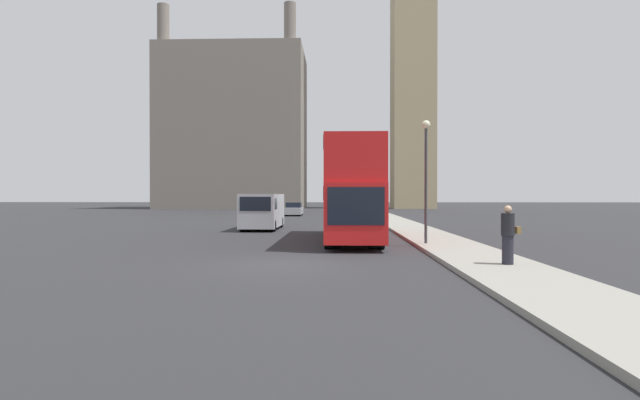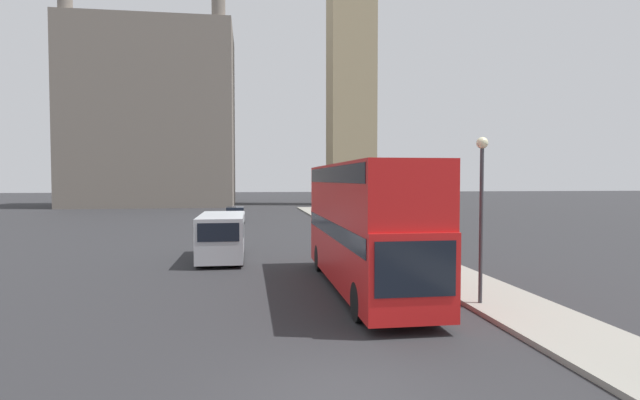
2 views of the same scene
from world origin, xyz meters
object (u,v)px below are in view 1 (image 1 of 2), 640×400
object	(u,v)px
pedestrian	(508,235)
street_lamp	(426,161)
red_double_decker_bus	(351,188)
white_van	(262,210)
parked_sedan	(294,210)

from	to	relation	value
pedestrian	street_lamp	distance (m)	7.04
red_double_decker_bus	pedestrian	world-z (taller)	red_double_decker_bus
red_double_decker_bus	pedestrian	distance (m)	10.43
red_double_decker_bus	white_van	world-z (taller)	red_double_decker_bus
red_double_decker_bus	parked_sedan	bearing A→B (deg)	100.19
parked_sedan	red_double_decker_bus	bearing A→B (deg)	-79.81
red_double_decker_bus	street_lamp	distance (m)	4.38
white_van	parked_sedan	distance (m)	22.23
street_lamp	parked_sedan	xyz separation A→B (m)	(-8.39, 32.70, -2.95)
pedestrian	street_lamp	bearing A→B (deg)	100.91
pedestrian	parked_sedan	size ratio (longest dim) A/B	0.39
pedestrian	street_lamp	size ratio (longest dim) A/B	0.33
red_double_decker_bus	street_lamp	bearing A→B (deg)	-44.24
street_lamp	white_van	bearing A→B (deg)	129.00
white_van	pedestrian	world-z (taller)	white_van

